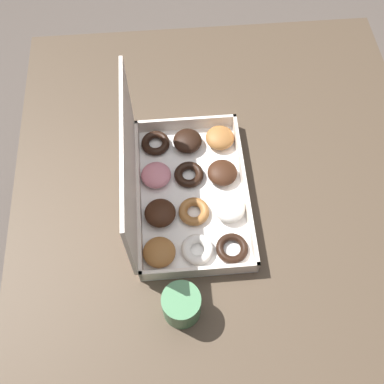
% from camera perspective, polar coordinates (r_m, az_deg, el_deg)
% --- Properties ---
extents(ground_plane, '(8.00, 8.00, 0.00)m').
position_cam_1_polar(ground_plane, '(1.79, 2.65, -12.63)').
color(ground_plane, '#564C44').
extents(dining_table, '(1.23, 1.03, 0.75)m').
position_cam_1_polar(dining_table, '(1.17, 3.99, -3.59)').
color(dining_table, '#4C3D2D').
rests_on(dining_table, ground_plane).
extents(donut_box, '(0.41, 0.27, 0.27)m').
position_cam_1_polar(donut_box, '(1.06, -1.45, 0.71)').
color(donut_box, white).
rests_on(donut_box, dining_table).
extents(coffee_mug, '(0.08, 0.08, 0.09)m').
position_cam_1_polar(coffee_mug, '(0.95, -1.34, -14.14)').
color(coffee_mug, '#4C8456').
rests_on(coffee_mug, dining_table).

